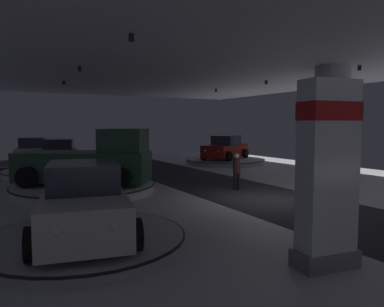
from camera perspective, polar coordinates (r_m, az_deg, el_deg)
The scene contains 15 objects.
ground at distance 14.05m, azimuth 12.51°, elevation -7.25°, with size 24.00×44.00×0.06m.
ceiling_with_spotlights at distance 14.03m, azimuth 12.92°, elevation 15.64°, with size 24.00×44.00×0.39m.
column_right at distance 17.83m, azimuth 21.20°, elevation 4.01°, with size 1.58×1.58×5.50m.
brand_sign_pylon at distance 7.51m, azimuth 20.67°, elevation -2.71°, with size 1.34×0.81×3.69m.
display_platform_far_left at distance 21.82m, azimuth -20.34°, elevation -2.69°, with size 6.03×6.03×0.32m.
display_car_far_left at distance 21.76m, azimuth -20.39°, elevation -0.31°, with size 3.01×4.51×1.71m.
display_platform_deep_left at distance 27.05m, azimuth -23.79°, elevation -1.51°, with size 5.77×5.77×0.26m.
display_car_deep_left at distance 26.95m, azimuth -23.85°, elevation 0.35°, with size 2.92×4.49×1.71m.
display_platform_far_right at distance 26.42m, azimuth 5.27°, elevation -1.20°, with size 5.74×5.74×0.33m.
display_car_far_right at distance 26.37m, azimuth 5.32°, elevation 0.78°, with size 4.54×3.67×1.71m.
display_platform_near_left at distance 9.10m, azimuth -16.64°, elevation -12.87°, with size 4.76×4.76×0.23m.
display_car_near_left at distance 8.91m, azimuth -16.77°, elevation -7.50°, with size 2.87×4.47×1.71m.
display_platform_mid_left at distance 15.73m, azimuth -16.64°, elevation -5.23°, with size 5.82×5.82×0.37m.
pickup_truck_mid_left at distance 15.47m, azimuth -15.62°, elevation -1.26°, with size 5.58×4.70×2.30m.
visitor_walking_near at distance 15.67m, azimuth 7.09°, elevation -2.51°, with size 0.32×0.32×1.59m.
Camera 1 is at (-9.13, -10.30, 2.83)m, focal length 33.61 mm.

